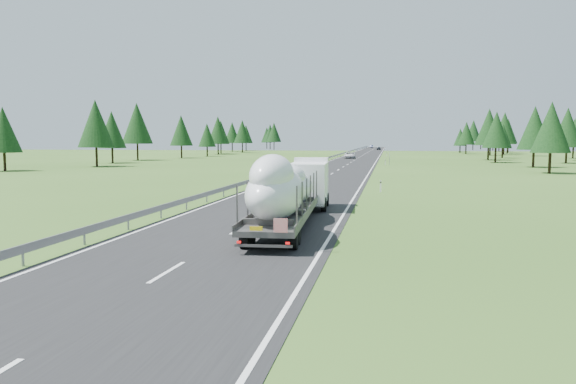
% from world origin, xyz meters
% --- Properties ---
extents(ground, '(400.00, 400.00, 0.00)m').
position_xyz_m(ground, '(0.00, 0.00, 0.00)').
color(ground, '#32531B').
rests_on(ground, ground).
extents(road_surface, '(10.00, 400.00, 0.02)m').
position_xyz_m(road_surface, '(0.00, 100.00, 0.01)').
color(road_surface, black).
rests_on(road_surface, ground).
extents(guardrail, '(0.10, 400.00, 0.76)m').
position_xyz_m(guardrail, '(-5.30, 99.94, 0.60)').
color(guardrail, slate).
rests_on(guardrail, ground).
extents(marker_posts, '(0.13, 350.08, 1.00)m').
position_xyz_m(marker_posts, '(6.50, 155.00, 0.54)').
color(marker_posts, silver).
rests_on(marker_posts, ground).
extents(highway_sign, '(0.08, 0.90, 2.60)m').
position_xyz_m(highway_sign, '(7.20, 80.00, 1.81)').
color(highway_sign, slate).
rests_on(highway_sign, ground).
extents(tree_line_right, '(26.80, 272.71, 12.37)m').
position_xyz_m(tree_line_right, '(39.46, 95.58, 6.77)').
color(tree_line_right, black).
rests_on(tree_line_right, ground).
extents(tree_line_left, '(15.15, 272.54, 12.00)m').
position_xyz_m(tree_line_left, '(-43.50, 105.70, 6.77)').
color(tree_line_left, black).
rests_on(tree_line_left, ground).
extents(boat_truck, '(3.10, 17.20, 3.79)m').
position_xyz_m(boat_truck, '(2.21, 10.85, 1.92)').
color(boat_truck, white).
rests_on(boat_truck, ground).
extents(distant_van, '(2.71, 5.58, 1.53)m').
position_xyz_m(distant_van, '(-1.80, 112.00, 0.76)').
color(distant_van, silver).
rests_on(distant_van, ground).
extents(distant_car_dark, '(1.60, 3.92, 1.33)m').
position_xyz_m(distant_car_dark, '(2.81, 216.10, 0.67)').
color(distant_car_dark, black).
rests_on(distant_car_dark, ground).
extents(distant_car_blue, '(1.62, 4.41, 1.44)m').
position_xyz_m(distant_car_blue, '(-1.97, 272.69, 0.72)').
color(distant_car_blue, '#16213F').
rests_on(distant_car_blue, ground).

